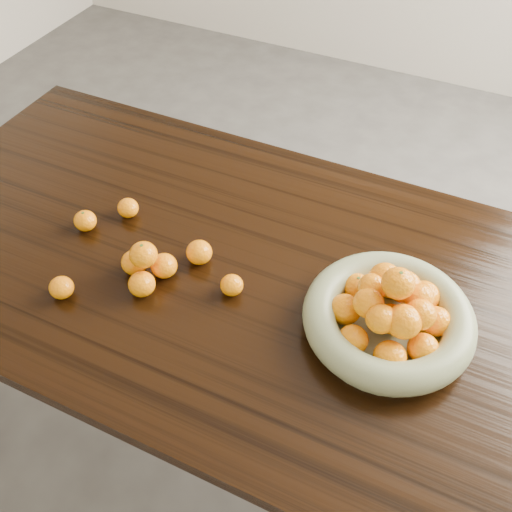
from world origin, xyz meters
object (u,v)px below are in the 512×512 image
at_px(orange_pyramid, 146,266).
at_px(loose_orange_0, 85,221).
at_px(dining_table, 249,292).
at_px(fruit_bowl, 390,316).

height_order(orange_pyramid, loose_orange_0, orange_pyramid).
distance_m(dining_table, fruit_bowl, 0.39).
distance_m(dining_table, loose_orange_0, 0.47).
relative_size(dining_table, orange_pyramid, 14.47).
distance_m(dining_table, orange_pyramid, 0.28).
relative_size(fruit_bowl, loose_orange_0, 6.42).
height_order(dining_table, orange_pyramid, orange_pyramid).
bearing_deg(dining_table, loose_orange_0, -173.50).
xyz_separation_m(orange_pyramid, loose_orange_0, (-0.25, 0.08, -0.02)).
relative_size(dining_table, loose_orange_0, 33.60).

